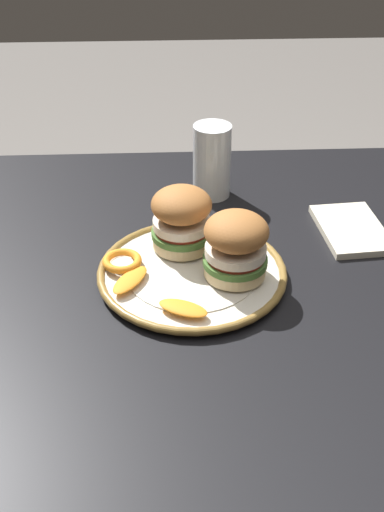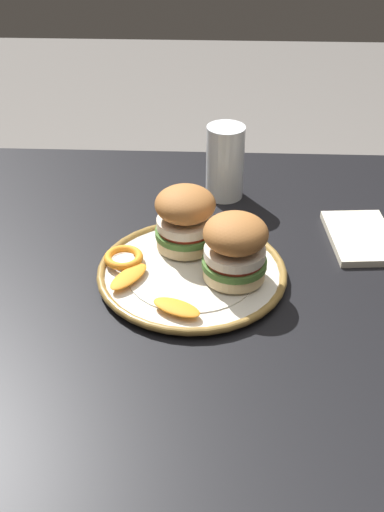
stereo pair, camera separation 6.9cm
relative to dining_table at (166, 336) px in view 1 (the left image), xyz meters
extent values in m
cube|color=black|center=(0.00, 0.00, 0.10)|extent=(1.11, 0.90, 0.03)
cube|color=black|center=(0.49, 0.39, -0.28)|extent=(0.06, 0.06, 0.72)
cylinder|color=silver|center=(0.04, 0.01, 0.12)|extent=(0.26, 0.26, 0.01)
torus|color=olive|center=(0.04, 0.01, 0.12)|extent=(0.29, 0.29, 0.01)
cylinder|color=silver|center=(0.04, 0.01, 0.12)|extent=(0.20, 0.20, 0.00)
cylinder|color=beige|center=(0.03, 0.07, 0.14)|extent=(0.09, 0.09, 0.02)
cylinder|color=#477033|center=(0.03, 0.07, 0.15)|extent=(0.10, 0.10, 0.01)
cylinder|color=#BC3828|center=(0.03, 0.07, 0.16)|extent=(0.08, 0.08, 0.01)
cylinder|color=silver|center=(0.03, 0.07, 0.17)|extent=(0.09, 0.09, 0.01)
ellipsoid|color=#A36633|center=(0.03, 0.07, 0.20)|extent=(0.13, 0.13, 0.05)
cylinder|color=beige|center=(0.11, -0.01, 0.14)|extent=(0.09, 0.09, 0.02)
cylinder|color=#477033|center=(0.11, -0.01, 0.15)|extent=(0.10, 0.10, 0.01)
cylinder|color=#BC3828|center=(0.11, -0.01, 0.16)|extent=(0.08, 0.08, 0.01)
cylinder|color=silver|center=(0.11, -0.01, 0.17)|extent=(0.09, 0.09, 0.01)
ellipsoid|color=#A36633|center=(0.11, -0.01, 0.20)|extent=(0.13, 0.13, 0.05)
torus|color=orange|center=(-0.06, 0.02, 0.13)|extent=(0.08, 0.08, 0.01)
cylinder|color=#F4E5C6|center=(-0.06, 0.02, 0.13)|extent=(0.03, 0.03, 0.00)
ellipsoid|color=orange|center=(0.03, -0.09, 0.13)|extent=(0.08, 0.06, 0.01)
ellipsoid|color=orange|center=(-0.05, -0.02, 0.13)|extent=(0.07, 0.08, 0.01)
cylinder|color=white|center=(0.09, 0.27, 0.18)|extent=(0.07, 0.07, 0.14)
cylinder|color=silver|center=(0.09, 0.27, 0.14)|extent=(0.06, 0.06, 0.06)
cube|color=beige|center=(0.32, 0.12, 0.12)|extent=(0.12, 0.16, 0.01)
camera|label=1|loc=(0.01, -0.76, 0.68)|focal=43.85mm
camera|label=2|loc=(0.08, -0.76, 0.68)|focal=43.85mm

